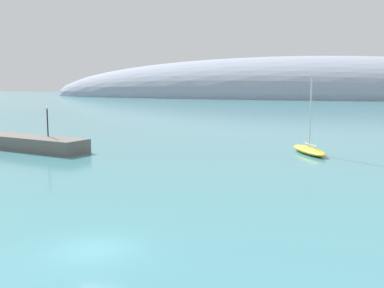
% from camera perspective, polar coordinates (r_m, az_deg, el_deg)
% --- Properties ---
extents(water, '(600.00, 600.00, 0.00)m').
position_cam_1_polar(water, '(23.46, -12.28, -12.85)').
color(water, teal).
rests_on(water, ground).
extents(breakwater_rocks, '(21.12, 8.64, 1.61)m').
position_cam_1_polar(breakwater_rocks, '(60.40, -21.02, 0.27)').
color(breakwater_rocks, '#66605B').
rests_on(breakwater_rocks, ground).
extents(distant_ridge, '(283.30, 78.78, 42.12)m').
position_cam_1_polar(distant_ridge, '(244.05, 13.30, 5.71)').
color(distant_ridge, '#8E99AD').
rests_on(distant_ridge, ground).
extents(sailboat_yellow_outer_mooring, '(5.21, 7.94, 8.67)m').
position_cam_1_polar(sailboat_yellow_outer_mooring, '(53.91, 14.46, -0.69)').
color(sailboat_yellow_outer_mooring, yellow).
rests_on(sailboat_yellow_outer_mooring, water).
extents(harbor_lamp_post, '(0.36, 0.36, 3.64)m').
position_cam_1_polar(harbor_lamp_post, '(57.57, -17.67, 3.18)').
color(harbor_lamp_post, black).
rests_on(harbor_lamp_post, breakwater_rocks).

